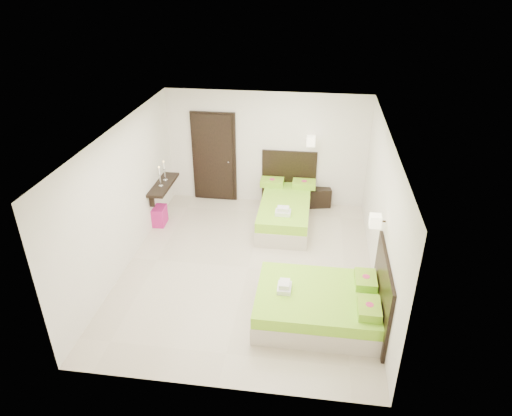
# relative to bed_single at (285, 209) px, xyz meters

# --- Properties ---
(floor) EXTENTS (5.50, 5.50, 0.00)m
(floor) POSITION_rel_bed_single_xyz_m (-0.53, -1.81, -0.31)
(floor) COLOR beige
(floor) RESTS_ON ground
(bed_single) EXTENTS (1.24, 2.07, 1.70)m
(bed_single) POSITION_rel_bed_single_xyz_m (0.00, 0.00, 0.00)
(bed_single) COLOR beige
(bed_single) RESTS_ON ground
(bed_double) EXTENTS (1.93, 1.64, 1.60)m
(bed_double) POSITION_rel_bed_single_xyz_m (0.83, -3.02, -0.03)
(bed_double) COLOR beige
(bed_double) RESTS_ON ground
(nightstand) EXTENTS (0.58, 0.54, 0.45)m
(nightstand) POSITION_rel_bed_single_xyz_m (0.71, 0.91, -0.09)
(nightstand) COLOR black
(nightstand) RESTS_ON ground
(ottoman) EXTENTS (0.42, 0.42, 0.40)m
(ottoman) POSITION_rel_bed_single_xyz_m (-2.74, -0.48, -0.11)
(ottoman) COLOR #A91666
(ottoman) RESTS_ON ground
(door) EXTENTS (1.02, 0.15, 2.14)m
(door) POSITION_rel_bed_single_xyz_m (-1.73, 0.89, 0.74)
(door) COLOR black
(door) RESTS_ON ground
(console_shelf) EXTENTS (0.35, 1.20, 0.78)m
(console_shelf) POSITION_rel_bed_single_xyz_m (-2.62, -0.21, 0.50)
(console_shelf) COLOR black
(console_shelf) RESTS_ON ground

